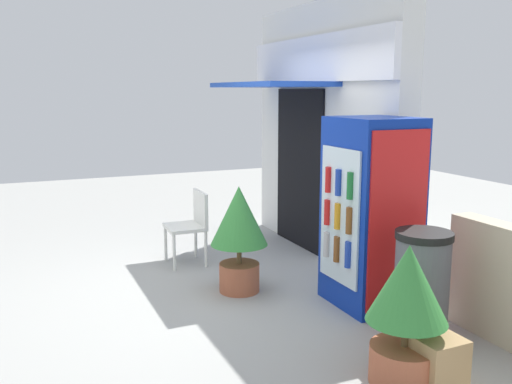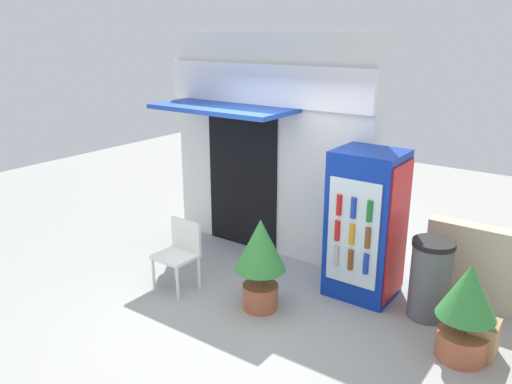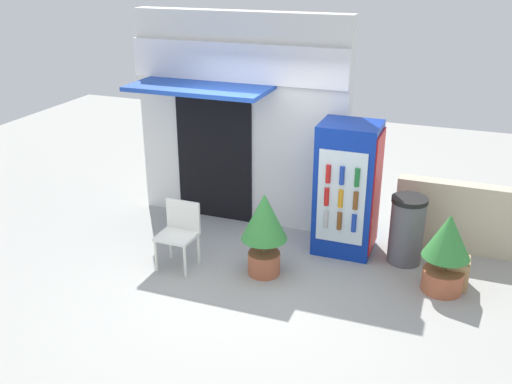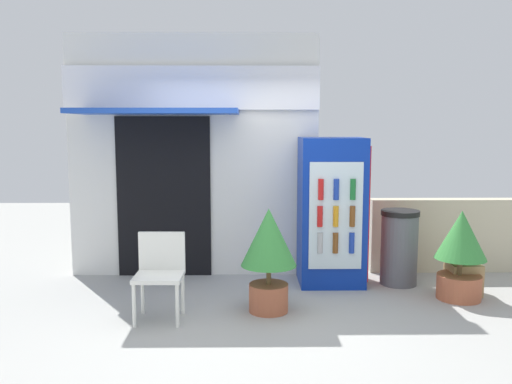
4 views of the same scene
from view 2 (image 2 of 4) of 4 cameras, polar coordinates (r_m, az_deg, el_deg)
ground at (r=6.07m, az=-2.39°, el=-12.88°), size 16.00×16.00×0.00m
storefront_building at (r=7.17m, az=1.26°, el=5.48°), size 3.16×1.15×3.05m
drink_cooler at (r=6.17m, az=12.11°, el=-3.59°), size 0.79×0.73×1.78m
plastic_chair at (r=6.39m, az=-8.42°, el=-6.33°), size 0.48×0.44×0.85m
potted_plant_near_shop at (r=5.80m, az=0.50°, el=-7.02°), size 0.58×0.58×1.09m
potted_plant_curbside at (r=5.39m, az=22.32°, el=-11.61°), size 0.56×0.56×1.00m
trash_bin at (r=6.04m, az=18.75°, el=-9.12°), size 0.46×0.46×0.91m
cardboard_box at (r=5.71m, az=23.48°, el=-14.51°), size 0.35×0.33×0.36m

